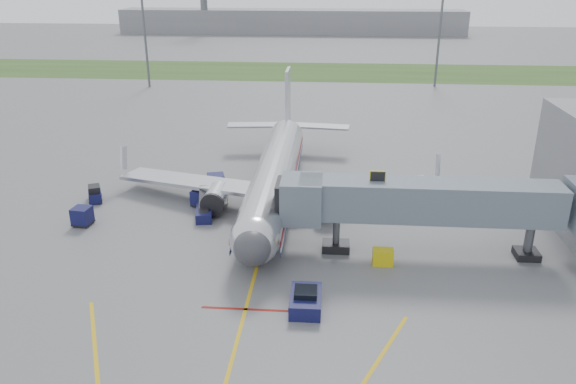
# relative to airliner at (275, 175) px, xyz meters

# --- Properties ---
(ground) EXTENTS (400.00, 400.00, 0.00)m
(ground) POSITION_rel_airliner_xyz_m (-0.00, -15.25, -2.65)
(ground) COLOR #565659
(ground) RESTS_ON ground
(grass_strip) EXTENTS (300.00, 25.00, 0.01)m
(grass_strip) POSITION_rel_airliner_xyz_m (-0.00, 74.75, -2.64)
(grass_strip) COLOR #2D4C1E
(grass_strip) RESTS_ON ground
(apron_markings) EXTENTS (21.52, 50.00, 0.01)m
(apron_markings) POSITION_rel_airliner_xyz_m (-0.00, -22.65, -2.64)
(apron_markings) COLOR gold
(apron_markings) RESTS_ON ground
(airliner) EXTENTS (32.10, 35.67, 10.25)m
(airliner) POSITION_rel_airliner_xyz_m (0.00, 0.00, 0.00)
(airliner) COLOR silver
(airliner) RESTS_ON ground
(jet_bridge) EXTENTS (25.30, 4.00, 6.90)m
(jet_bridge) POSITION_rel_airliner_xyz_m (12.86, -10.25, 1.82)
(jet_bridge) COLOR slate
(jet_bridge) RESTS_ON ground
(light_mast_left) EXTENTS (2.00, 0.44, 20.40)m
(light_mast_left) POSITION_rel_airliner_xyz_m (-30.00, 54.75, 8.13)
(light_mast_left) COLOR #595B60
(light_mast_left) RESTS_ON ground
(light_mast_right) EXTENTS (2.00, 0.44, 20.40)m
(light_mast_right) POSITION_rel_airliner_xyz_m (25.00, 59.75, 8.13)
(light_mast_right) COLOR #595B60
(light_mast_right) RESTS_ON ground
(distant_terminal) EXTENTS (120.00, 14.00, 8.00)m
(distant_terminal) POSITION_rel_airliner_xyz_m (-10.00, 154.75, 1.35)
(distant_terminal) COLOR slate
(distant_terminal) RESTS_ON ground
(pushback_tug) EXTENTS (2.11, 3.42, 1.42)m
(pushback_tug) POSITION_rel_airliner_xyz_m (4.00, -18.75, -2.05)
(pushback_tug) COLOR #0E0D3A
(pushback_tug) RESTS_ON ground
(baggage_tug) EXTENTS (2.00, 2.55, 1.59)m
(baggage_tug) POSITION_rel_airliner_xyz_m (-17.54, -1.73, -1.94)
(baggage_tug) COLOR #0E0D3A
(baggage_tug) RESTS_ON ground
(baggage_cart_a) EXTENTS (1.77, 1.77, 1.56)m
(baggage_cart_a) POSITION_rel_airliner_xyz_m (-7.02, -2.08, -1.85)
(baggage_cart_a) COLOR #0E0D3A
(baggage_cart_a) RESTS_ON ground
(baggage_cart_b) EXTENTS (1.72, 1.72, 1.67)m
(baggage_cart_b) POSITION_rel_airliner_xyz_m (-16.42, -7.21, -1.80)
(baggage_cart_b) COLOR #0E0D3A
(baggage_cart_b) RESTS_ON ground
(baggage_cart_c) EXTENTS (2.14, 2.14, 1.86)m
(baggage_cart_c) POSITION_rel_airliner_xyz_m (-6.20, 1.66, -1.70)
(baggage_cart_c) COLOR #0E0D3A
(baggage_cart_c) RESTS_ON ground
(belt_loader) EXTENTS (2.06, 4.51, 2.13)m
(belt_loader) POSITION_rel_airliner_xyz_m (-6.05, -4.56, -2.12)
(belt_loader) COLOR #0E0D3A
(belt_loader) RESTS_ON ground
(ground_power_cart) EXTENTS (1.56, 1.05, 1.24)m
(ground_power_cart) POSITION_rel_airliner_xyz_m (9.61, -12.25, -2.03)
(ground_power_cart) COLOR #C3AF0B
(ground_power_cart) RESTS_ON ground
(ramp_worker) EXTENTS (0.64, 0.68, 1.57)m
(ramp_worker) POSITION_rel_airliner_xyz_m (-4.59, -1.37, -1.86)
(ramp_worker) COLOR #89C917
(ramp_worker) RESTS_ON ground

